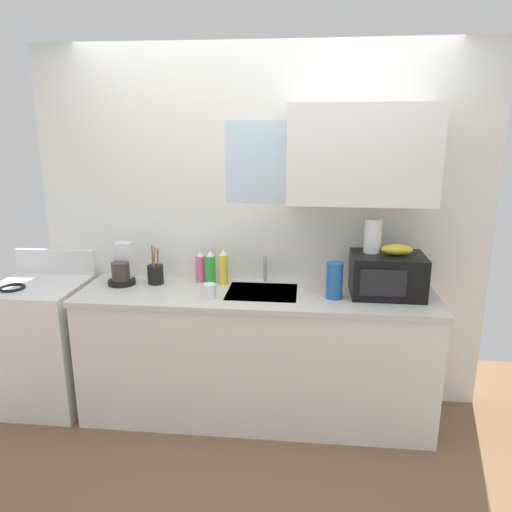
{
  "coord_description": "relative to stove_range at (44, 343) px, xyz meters",
  "views": [
    {
      "loc": [
        0.33,
        -3.04,
        1.97
      ],
      "look_at": [
        0.0,
        0.0,
        1.15
      ],
      "focal_mm": 34.43,
      "sensor_mm": 36.0,
      "label": 1
    }
  ],
  "objects": [
    {
      "name": "sink_faucet",
      "position": [
        1.56,
        0.24,
        0.54
      ],
      "size": [
        0.03,
        0.03,
        0.19
      ],
      "primitive_type": "cylinder",
      "color": "#B2B5BA",
      "rests_on": "counter_unit"
    },
    {
      "name": "banana_bunch",
      "position": [
        2.42,
        0.05,
        0.75
      ],
      "size": [
        0.2,
        0.11,
        0.07
      ],
      "primitive_type": "ellipsoid",
      "color": "gold",
      "rests_on": "microwave"
    },
    {
      "name": "utensil_crock",
      "position": [
        0.81,
        0.12,
        0.51
      ],
      "size": [
        0.11,
        0.11,
        0.27
      ],
      "color": "black",
      "rests_on": "counter_unit"
    },
    {
      "name": "dish_soap_bottle_pink",
      "position": [
        1.11,
        0.2,
        0.54
      ],
      "size": [
        0.07,
        0.07,
        0.22
      ],
      "color": "#E55999",
      "rests_on": "counter_unit"
    },
    {
      "name": "counter_unit",
      "position": [
        1.53,
        -0.0,
        0.0
      ],
      "size": [
        2.36,
        0.63,
        0.9
      ],
      "color": "white",
      "rests_on": "ground"
    },
    {
      "name": "coffee_maker",
      "position": [
        0.58,
        0.1,
        0.55
      ],
      "size": [
        0.19,
        0.21,
        0.28
      ],
      "color": "black",
      "rests_on": "counter_unit"
    },
    {
      "name": "microwave",
      "position": [
        2.37,
        0.04,
        0.58
      ],
      "size": [
        0.46,
        0.35,
        0.27
      ],
      "color": "black",
      "rests_on": "counter_unit"
    },
    {
      "name": "paper_towel_roll",
      "position": [
        2.27,
        0.1,
        0.82
      ],
      "size": [
        0.11,
        0.11,
        0.22
      ],
      "primitive_type": "cylinder",
      "color": "white",
      "rests_on": "microwave"
    },
    {
      "name": "mug_white",
      "position": [
        1.24,
        -0.14,
        0.49
      ],
      "size": [
        0.08,
        0.08,
        0.09
      ],
      "primitive_type": "cylinder",
      "color": "white",
      "rests_on": "counter_unit"
    },
    {
      "name": "kitchen_wall_assembly",
      "position": [
        1.65,
        0.31,
        0.9
      ],
      "size": [
        3.13,
        0.42,
        2.5
      ],
      "color": "white",
      "rests_on": "ground"
    },
    {
      "name": "dish_soap_bottle_green",
      "position": [
        1.19,
        0.16,
        0.55
      ],
      "size": [
        0.07,
        0.07,
        0.23
      ],
      "color": "green",
      "rests_on": "counter_unit"
    },
    {
      "name": "stove_range",
      "position": [
        0.0,
        0.0,
        0.0
      ],
      "size": [
        0.6,
        0.6,
        1.08
      ],
      "color": "white",
      "rests_on": "ground"
    },
    {
      "name": "dish_soap_bottle_yellow",
      "position": [
        1.28,
        0.16,
        0.56
      ],
      "size": [
        0.06,
        0.06,
        0.25
      ],
      "color": "yellow",
      "rests_on": "counter_unit"
    },
    {
      "name": "cereal_canister",
      "position": [
        2.03,
        -0.05,
        0.56
      ],
      "size": [
        0.1,
        0.1,
        0.23
      ],
      "primitive_type": "cylinder",
      "color": "#2659A5",
      "rests_on": "counter_unit"
    }
  ]
}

